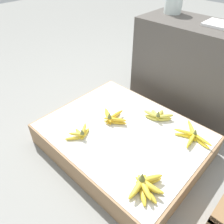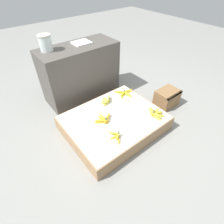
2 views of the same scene
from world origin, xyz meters
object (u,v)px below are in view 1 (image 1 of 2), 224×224
(banana_bunch_front_midleft, at_px, (80,134))
(banana_bunch_middle_midleft, at_px, (112,118))
(glass_jar, at_px, (174,1))
(banana_bunch_back_midright, at_px, (158,116))
(foam_tray_white, at_px, (221,24))
(banana_bunch_back_right, at_px, (192,136))
(banana_bunch_front_right, at_px, (145,186))

(banana_bunch_front_midleft, height_order, banana_bunch_middle_midleft, banana_bunch_middle_midleft)
(banana_bunch_front_midleft, xyz_separation_m, glass_jar, (-0.10, 1.13, 0.61))
(banana_bunch_middle_midleft, relative_size, banana_bunch_back_midright, 1.16)
(foam_tray_white, bearing_deg, banana_bunch_back_right, -69.10)
(banana_bunch_front_midleft, height_order, banana_bunch_back_midright, banana_bunch_back_midright)
(banana_bunch_front_right, bearing_deg, banana_bunch_front_midleft, 177.83)
(banana_bunch_back_midright, relative_size, banana_bunch_back_right, 0.76)
(banana_bunch_middle_midleft, bearing_deg, banana_bunch_front_right, -29.28)
(banana_bunch_back_midright, bearing_deg, banana_bunch_front_midleft, -118.00)
(banana_bunch_front_right, relative_size, banana_bunch_back_right, 0.87)
(banana_bunch_front_midleft, distance_m, banana_bunch_middle_midleft, 0.27)
(banana_bunch_middle_midleft, distance_m, banana_bunch_back_midright, 0.33)
(banana_bunch_back_midright, relative_size, foam_tray_white, 0.93)
(banana_bunch_front_right, bearing_deg, banana_bunch_back_midright, 117.94)
(banana_bunch_middle_midleft, bearing_deg, banana_bunch_back_right, 25.07)
(banana_bunch_back_right, relative_size, glass_jar, 1.45)
(glass_jar, height_order, foam_tray_white, glass_jar)
(banana_bunch_back_right, xyz_separation_m, foam_tray_white, (-0.22, 0.59, 0.53))
(banana_bunch_front_midleft, xyz_separation_m, banana_bunch_front_right, (0.55, -0.02, 0.01))
(banana_bunch_front_right, distance_m, foam_tray_white, 1.24)
(banana_bunch_front_midleft, xyz_separation_m, banana_bunch_middle_midleft, (0.05, 0.26, 0.00))
(banana_bunch_front_right, distance_m, glass_jar, 1.46)
(glass_jar, bearing_deg, banana_bunch_middle_midleft, -80.58)
(banana_bunch_middle_midleft, xyz_separation_m, banana_bunch_back_midright, (0.22, 0.25, 0.00))
(banana_bunch_front_midleft, distance_m, foam_tray_white, 1.25)
(glass_jar, relative_size, foam_tray_white, 0.84)
(banana_bunch_back_right, bearing_deg, banana_bunch_front_midleft, -137.82)
(banana_bunch_back_midright, distance_m, banana_bunch_back_right, 0.28)
(banana_bunch_back_midright, bearing_deg, foam_tray_white, 84.46)
(banana_bunch_front_right, distance_m, banana_bunch_back_right, 0.52)
(banana_bunch_front_midleft, relative_size, banana_bunch_back_right, 0.75)
(banana_bunch_back_right, distance_m, foam_tray_white, 0.82)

